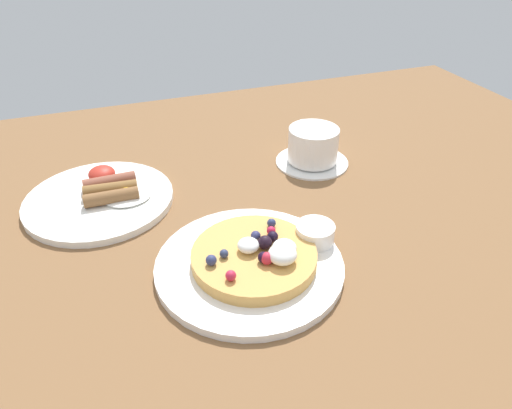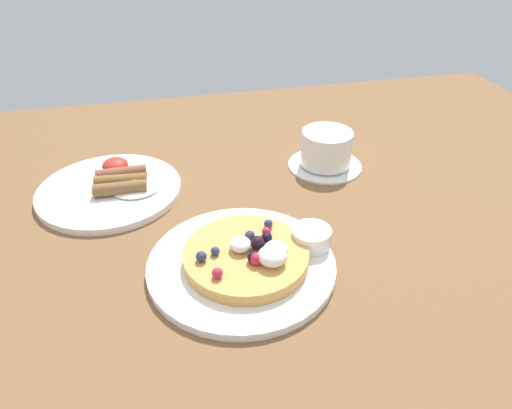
{
  "view_description": "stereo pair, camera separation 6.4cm",
  "coord_description": "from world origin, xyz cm",
  "views": [
    {
      "loc": [
        -14.92,
        -47.79,
        41.17
      ],
      "look_at": [
        3.93,
        4.2,
        4.0
      ],
      "focal_mm": 32.78,
      "sensor_mm": 36.0,
      "label": 1
    },
    {
      "loc": [
        -8.82,
        -49.61,
        41.17
      ],
      "look_at": [
        3.93,
        4.2,
        4.0
      ],
      "focal_mm": 32.78,
      "sensor_mm": 36.0,
      "label": 2
    }
  ],
  "objects": [
    {
      "name": "pancake_with_berries",
      "position": [
        0.87,
        -4.48,
        2.27
      ],
      "size": [
        16.25,
        16.25,
        3.87
      ],
      "color": "#D59C4D",
      "rests_on": "pancake_plate"
    },
    {
      "name": "breakfast_plate",
      "position": [
        -17.21,
        18.72,
        0.56
      ],
      "size": [
        23.12,
        23.12,
        1.13
      ],
      "primitive_type": "cylinder",
      "color": "white",
      "rests_on": "ground_plane"
    },
    {
      "name": "pancake_plate",
      "position": [
        -0.27,
        -4.1,
        0.57
      ],
      "size": [
        24.58,
        24.58,
        1.13
      ],
      "primitive_type": "cylinder",
      "color": "white",
      "rests_on": "ground_plane"
    },
    {
      "name": "ground_plane",
      "position": [
        0.0,
        0.0,
        -1.5
      ],
      "size": [
        156.19,
        118.88,
        3.0
      ],
      "primitive_type": "cube",
      "color": "brown"
    },
    {
      "name": "coffee_cup",
      "position": [
        20.22,
        19.35,
        3.81
      ],
      "size": [
        8.91,
        12.02,
        6.05
      ],
      "color": "white",
      "rests_on": "coffee_saucer"
    },
    {
      "name": "coffee_saucer",
      "position": [
        20.21,
        19.21,
        0.34
      ],
      "size": [
        13.13,
        13.13,
        0.67
      ],
      "primitive_type": "cylinder",
      "color": "white",
      "rests_on": "ground_plane"
    },
    {
      "name": "fried_breakfast",
      "position": [
        -15.0,
        19.53,
        2.09
      ],
      "size": [
        10.15,
        12.27,
        2.59
      ],
      "color": "brown",
      "rests_on": "breakfast_plate"
    },
    {
      "name": "syrup_ramekin",
      "position": [
        9.92,
        -2.93,
        2.45
      ],
      "size": [
        5.33,
        5.33,
        2.56
      ],
      "color": "white",
      "rests_on": "pancake_plate"
    }
  ]
}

